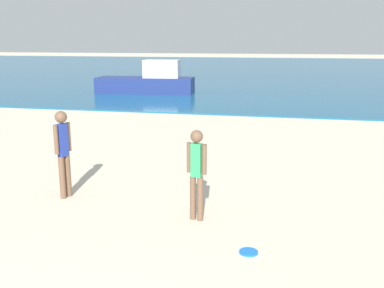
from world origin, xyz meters
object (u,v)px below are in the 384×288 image
person_standing (197,170)px  frisbee (249,252)px  person_distant (63,149)px  boat_near (149,82)px

person_standing → frisbee: 1.65m
person_standing → frisbee: person_standing is taller
person_standing → frisbee: (0.97, -1.01, -0.87)m
person_distant → boat_near: size_ratio=0.30×
person_standing → person_distant: size_ratio=0.92×
frisbee → boat_near: 19.31m
person_distant → person_standing: bearing=-82.6°
frisbee → boat_near: boat_near is taller
person_distant → boat_near: bearing=30.9°
frisbee → person_distant: person_distant is taller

